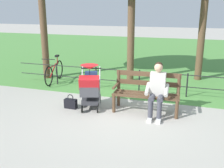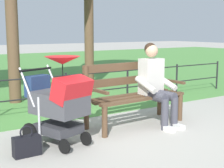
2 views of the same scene
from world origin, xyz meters
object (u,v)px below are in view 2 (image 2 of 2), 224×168
at_px(person_on_bench, 156,82).
at_px(handbag, 27,145).
at_px(stroller, 59,100).
at_px(park_bench, 132,91).

bearing_deg(person_on_bench, handbag, 5.53).
bearing_deg(person_on_bench, stroller, 2.38).
relative_size(park_bench, handbag, 4.38).
xyz_separation_m(person_on_bench, stroller, (1.66, 0.07, -0.08)).
bearing_deg(park_bench, handbag, 12.98).
xyz_separation_m(park_bench, stroller, (1.38, 0.29, 0.07)).
relative_size(park_bench, person_on_bench, 1.27).
xyz_separation_m(park_bench, handbag, (1.87, 0.43, -0.40)).
height_order(park_bench, handbag, park_bench).
bearing_deg(park_bench, stroller, 11.96).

